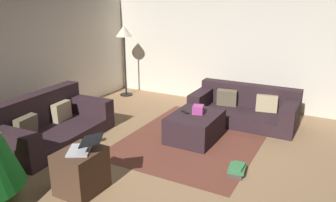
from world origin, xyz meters
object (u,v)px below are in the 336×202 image
object	(u,v)px
couch_left	(48,124)
couch_right	(245,108)
tv_remote	(185,112)
side_table	(81,171)
ottoman	(195,126)
corner_lamp	(124,36)
laptop	(84,146)
book_stack	(237,170)
gift_box	(198,109)

from	to	relation	value
couch_left	couch_right	distance (m)	3.36
couch_right	tv_remote	xyz separation A→B (m)	(-1.16, 0.64, 0.18)
tv_remote	side_table	distance (m)	2.00
ottoman	side_table	xyz separation A→B (m)	(-1.96, 0.56, 0.04)
ottoman	corner_lamp	world-z (taller)	corner_lamp
laptop	corner_lamp	size ratio (longest dim) A/B	0.31
ottoman	corner_lamp	bearing A→B (deg)	57.93
tv_remote	book_stack	world-z (taller)	tv_remote
couch_right	laptop	bearing A→B (deg)	71.90
couch_right	laptop	xyz separation A→B (m)	(-3.09, 0.98, 0.32)
tv_remote	corner_lamp	bearing A→B (deg)	89.88
couch_left	couch_right	xyz separation A→B (m)	(2.29, -2.46, -0.02)
ottoman	corner_lamp	size ratio (longest dim) A/B	0.58
corner_lamp	book_stack	bearing A→B (deg)	-124.21
couch_left	ottoman	size ratio (longest dim) A/B	2.09
ottoman	book_stack	world-z (taller)	ottoman
corner_lamp	couch_right	bearing A→B (deg)	-96.49
couch_right	tv_remote	distance (m)	1.34
side_table	book_stack	world-z (taller)	side_table
side_table	corner_lamp	size ratio (longest dim) A/B	0.33
ottoman	gift_box	distance (m)	0.28
ottoman	side_table	distance (m)	2.04
couch_right	tv_remote	size ratio (longest dim) A/B	11.36
couch_right	corner_lamp	bearing A→B (deg)	-6.91
tv_remote	couch_left	bearing A→B (deg)	155.66
couch_right	ottoman	world-z (taller)	couch_right
couch_left	book_stack	world-z (taller)	couch_left
gift_box	laptop	xyz separation A→B (m)	(-1.99, 0.53, 0.08)
ottoman	tv_remote	bearing A→B (deg)	91.42
tv_remote	corner_lamp	xyz separation A→B (m)	(1.49, 2.19, 0.91)
gift_box	laptop	size ratio (longest dim) A/B	0.39
gift_box	book_stack	bearing A→B (deg)	-132.08
ottoman	corner_lamp	xyz separation A→B (m)	(1.48, 2.36, 1.13)
couch_right	corner_lamp	distance (m)	3.06
gift_box	side_table	bearing A→B (deg)	164.03
couch_right	ottoman	xyz separation A→B (m)	(-1.16, 0.47, -0.03)
tv_remote	laptop	xyz separation A→B (m)	(-1.93, 0.34, 0.14)
gift_box	side_table	distance (m)	2.11
couch_right	book_stack	xyz separation A→B (m)	(-1.91, -0.44, -0.18)
side_table	laptop	world-z (taller)	laptop
corner_lamp	couch_left	bearing A→B (deg)	-171.89
laptop	gift_box	bearing A→B (deg)	-14.92
gift_box	laptop	distance (m)	2.06
couch_left	couch_right	size ratio (longest dim) A/B	1.04
couch_left	gift_box	world-z (taller)	couch_left
couch_right	laptop	distance (m)	3.26
gift_box	side_table	world-z (taller)	gift_box
couch_right	gift_box	xyz separation A→B (m)	(-1.10, 0.45, 0.23)
ottoman	book_stack	bearing A→B (deg)	-129.28
ottoman	tv_remote	distance (m)	0.28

